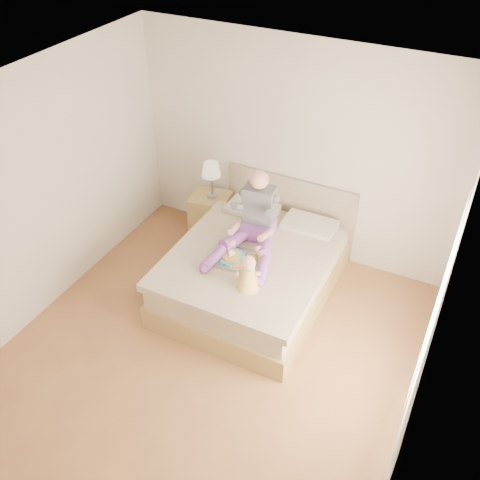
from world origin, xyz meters
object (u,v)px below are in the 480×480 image
at_px(bed, 256,268).
at_px(nightstand, 211,215).
at_px(baby, 248,275).
at_px(adult, 254,224).
at_px(tray, 240,258).

height_order(bed, nightstand, bed).
bearing_deg(baby, nightstand, 103.98).
xyz_separation_m(nightstand, adult, (0.92, -0.62, 0.56)).
distance_m(bed, baby, 0.79).
distance_m(adult, tray, 0.43).
bearing_deg(tray, adult, 86.76).
height_order(nightstand, adult, adult).
bearing_deg(nightstand, tray, -55.60).
distance_m(tray, baby, 0.45).
distance_m(bed, nightstand, 1.23).
relative_size(nightstand, tray, 1.10).
height_order(bed, tray, bed).
xyz_separation_m(bed, adult, (-0.08, 0.10, 0.55)).
xyz_separation_m(adult, baby, (0.28, -0.71, -0.09)).
bearing_deg(nightstand, bed, -44.39).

